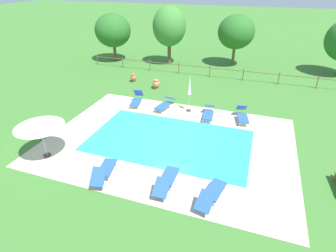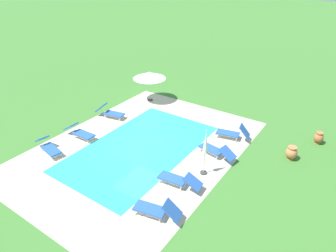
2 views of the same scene
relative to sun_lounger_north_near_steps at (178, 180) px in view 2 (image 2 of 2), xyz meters
name	(u,v)px [view 2 (image 2 of 2)]	position (x,y,z in m)	size (l,w,h in m)	color
ground_plane	(140,148)	(-1.50, -3.42, -0.36)	(160.00, 160.00, 0.00)	#3D752D
pool_deck_paving	(140,148)	(-1.50, -3.42, -0.35)	(13.25, 9.61, 0.01)	beige
swimming_pool_water	(140,148)	(-1.50, -3.42, -0.35)	(8.75, 5.11, 0.01)	#2DB7C6
pool_coping_rim	(140,148)	(-1.50, -3.42, -0.35)	(9.23, 5.59, 0.01)	beige
sun_lounger_north_near_steps	(178,180)	(0.00, 0.00, 0.00)	(0.80, 2.10, 0.75)	#2856A8
sun_lounger_north_mid	(110,112)	(-3.25, -7.30, 0.02)	(0.96, 2.05, 0.88)	#2856A8
sun_lounger_north_far	(233,133)	(-5.21, 0.33, 0.04)	(0.97, 1.95, 0.98)	#2856A8
sun_lounger_north_end	(48,147)	(1.58, -7.13, 0.01)	(1.01, 2.11, 0.79)	#2856A8
sun_lounger_south_near_corner	(216,150)	(-3.10, 0.33, 0.00)	(0.95, 2.13, 0.75)	#2856A8
sun_lounger_south_mid	(80,132)	(-0.40, -6.94, 0.01)	(0.64, 2.05, 0.78)	#2856A8
sun_lounger_south_far	(156,210)	(2.08, 0.30, 0.02)	(0.99, 2.03, 0.90)	#2856A8
patio_umbrella_open_foreground	(149,75)	(-6.87, -6.83, 1.55)	(2.31, 2.31, 2.18)	#383838
patio_umbrella_closed_row_mid_west	(205,146)	(-1.46, 0.51, 1.21)	(0.32, 0.32, 2.42)	#383838
terracotta_urn_near_fence	(319,138)	(-7.44, 4.48, 0.02)	(0.51, 0.51, 0.71)	#B7663D
terracotta_urn_by_tree	(291,153)	(-5.02, 3.63, 0.04)	(0.58, 0.58, 0.74)	#C67547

